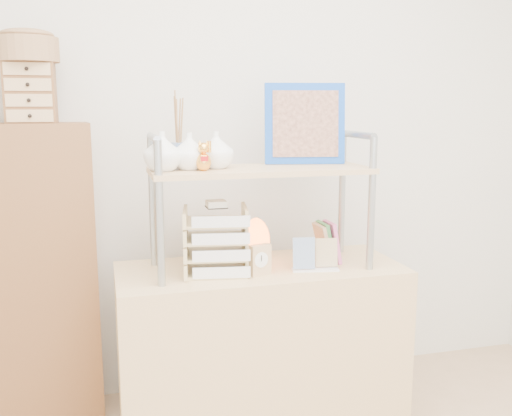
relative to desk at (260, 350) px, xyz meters
The scene contains 9 objects.
desk is the anchor object (origin of this frame).
cabinet 1.02m from the desk, 157.71° to the left, with size 0.45×0.24×1.35m, color brown.
hutch 0.83m from the desk, behind, with size 0.92×0.34×0.77m.
letter_tray 0.53m from the desk, 169.34° to the right, with size 0.28×0.27×0.30m.
salt_lamp 0.48m from the desk, 93.17° to the left, with size 0.13×0.12×0.20m.
desk_clock 0.45m from the desk, 106.66° to the right, with size 0.10×0.06×0.12m.
postcard_stand 0.47m from the desk, 27.22° to the right, with size 0.20×0.09×0.14m.
drawer_chest 1.46m from the desk, 158.93° to the left, with size 0.20×0.16×0.25m.
woven_basket 1.60m from the desk, 158.81° to the left, with size 0.25×0.25×0.10m, color #986C45.
Camera 1 is at (-0.63, -1.04, 1.42)m, focal length 40.00 mm.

